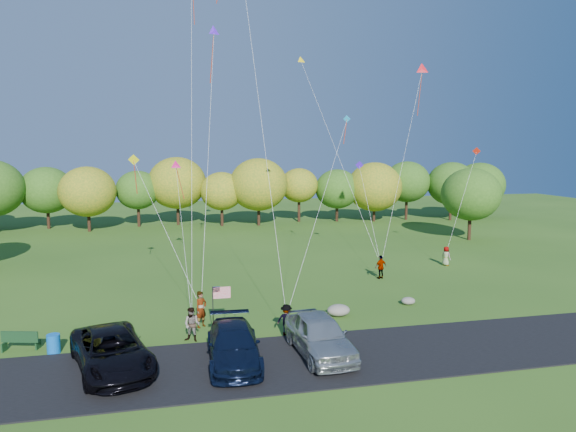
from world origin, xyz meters
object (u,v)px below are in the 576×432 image
Objects in this scene: flyer_c at (286,320)px; flyer_e at (446,256)px; minivan_navy at (234,345)px; flyer_a at (201,309)px; minivan_silver at (320,335)px; trash_barrel at (54,344)px; minivan_dark at (112,351)px; flyer_d at (381,267)px; park_bench at (20,340)px; flyer_b at (192,325)px.

flyer_c reaches higher than flyer_e.
flyer_a reaches higher than minivan_navy.
flyer_a is (-5.03, 5.00, -0.01)m from minivan_silver.
trash_barrel is at bearing 39.39° from flyer_c.
minivan_navy is 2.81× the size of flyer_a.
minivan_dark is 8.46m from flyer_c.
flyer_c reaches higher than trash_barrel.
flyer_c is at bearing -68.66° from flyer_a.
flyer_d is 7.38m from flyer_e.
minivan_silver is at bearing -85.50° from flyer_a.
flyer_c is 0.93× the size of park_bench.
flyer_e is (15.01, 15.36, -0.20)m from minivan_silver.
park_bench is (-4.42, 3.23, -0.37)m from minivan_dark.
flyer_a is 2.18× the size of trash_barrel.
flyer_d is 1.11× the size of flyer_e.
minivan_navy is 4.12m from flyer_c.
minivan_dark reaches higher than trash_barrel.
minivan_navy reaches higher than trash_barrel.
flyer_b is at bearing 0.98° from trash_barrel.
trash_barrel is (-7.95, 2.95, -0.40)m from minivan_navy.
minivan_silver is 12.21m from trash_barrel.
flyer_c is (4.66, -0.21, -0.04)m from flyer_b.
minivan_silver is 2.97m from flyer_c.
flyer_a is (3.97, 4.69, 0.08)m from minivan_dark.
minivan_dark is 6.15m from flyer_a.
minivan_dark is at bearing 17.11° from flyer_d.
flyer_e is 29.60m from trash_barrel.
trash_barrel is at bearing 162.50° from minivan_silver.
trash_barrel is at bearing 120.69° from minivan_dark.
flyer_e is at bearing -175.45° from flyer_d.
flyer_d reaches higher than trash_barrel.
trash_barrel is (-11.85, 2.92, -0.53)m from minivan_silver.
flyer_e is 0.90× the size of park_bench.
flyer_b is at bearing 37.36° from flyer_c.
flyer_b is 0.98× the size of flyer_d.
minivan_silver reaches higher than trash_barrel.
flyer_c is 1.82× the size of trash_barrel.
park_bench is (-7.84, 0.51, -0.33)m from flyer_b.
flyer_a is 4.66m from flyer_c.
trash_barrel is at bearing 88.05° from flyer_e.
flyer_e is at bearing 41.62° from minivan_navy.
flyer_d is at bearing -11.15° from flyer_a.
park_bench is at bearing 161.57° from minivan_silver.
flyer_a is 15.22m from flyer_d.
minivan_dark is at bearing -42.48° from trash_barrel.
park_bench is at bearing 161.94° from minivan_navy.
trash_barrel is at bearing -6.95° from park_bench.
flyer_a is at bearing 24.53° from park_bench.
trash_barrel is at bearing 156.34° from flyer_a.
flyer_a reaches higher than flyer_c.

